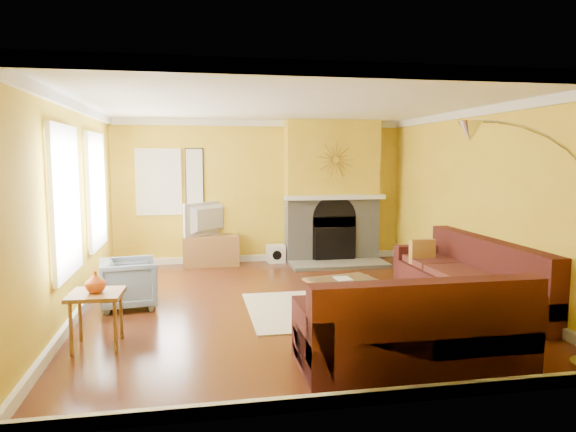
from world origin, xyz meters
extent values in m
cube|color=#602B14|center=(0.00, 0.00, -0.01)|extent=(5.50, 6.00, 0.02)
cube|color=white|center=(0.00, 0.00, 2.71)|extent=(5.50, 6.00, 0.02)
cube|color=gold|center=(0.00, 3.01, 1.35)|extent=(5.50, 0.02, 2.70)
cube|color=gold|center=(0.00, -3.01, 1.35)|extent=(5.50, 0.02, 2.70)
cube|color=gold|center=(-2.76, 0.00, 1.35)|extent=(0.02, 6.00, 2.70)
cube|color=gold|center=(2.76, 0.00, 1.35)|extent=(0.02, 6.00, 2.70)
cube|color=white|center=(-2.72, 1.30, 1.50)|extent=(0.06, 1.22, 1.72)
cube|color=white|center=(-2.72, -0.60, 1.50)|extent=(0.06, 1.22, 1.72)
cube|color=white|center=(-1.90, 2.96, 1.55)|extent=(0.82, 0.06, 1.22)
cube|color=white|center=(-1.25, 2.97, 1.60)|extent=(0.34, 0.04, 1.14)
cube|color=white|center=(1.35, 2.56, 1.25)|extent=(1.92, 0.22, 0.08)
cube|color=gray|center=(1.35, 2.25, 0.03)|extent=(1.80, 0.70, 0.06)
cube|color=beige|center=(0.59, -0.34, 0.01)|extent=(2.40, 1.80, 0.02)
cube|color=olive|center=(-0.98, 2.74, 0.28)|extent=(1.02, 0.46, 0.56)
imported|color=black|center=(-0.98, 2.74, 0.87)|extent=(0.90, 0.81, 0.61)
cube|color=white|center=(0.25, 2.81, 0.16)|extent=(0.33, 0.33, 0.33)
imported|color=slate|center=(-2.14, 0.21, 0.33)|extent=(0.82, 0.80, 0.66)
imported|color=#D8591E|center=(-2.30, -1.22, 0.70)|extent=(0.23, 0.23, 0.22)
imported|color=white|center=(0.57, -0.27, 0.38)|extent=(0.21, 0.28, 0.03)
camera|label=1|loc=(-1.28, -6.74, 1.99)|focal=32.00mm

